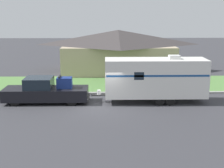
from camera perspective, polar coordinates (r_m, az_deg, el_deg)
ground_plane at (r=22.50m, az=-1.30°, el=-4.27°), size 120.00×120.00×0.00m
curb_strip at (r=26.09m, az=-1.30°, el=-1.66°), size 80.00×0.30×0.14m
lawn_strip at (r=29.65m, az=-1.30°, el=0.04°), size 80.00×7.00×0.03m
house_across_street at (r=35.80m, az=1.13°, el=6.24°), size 13.19×8.27×4.70m
pickup_truck at (r=24.00m, az=-12.03°, el=-1.30°), size 6.41×2.09×2.04m
travel_trailer at (r=23.65m, az=7.96°, el=1.15°), size 8.63×2.26×3.57m
mailbox at (r=26.56m, az=0.87°, el=0.79°), size 0.48×0.20×1.37m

